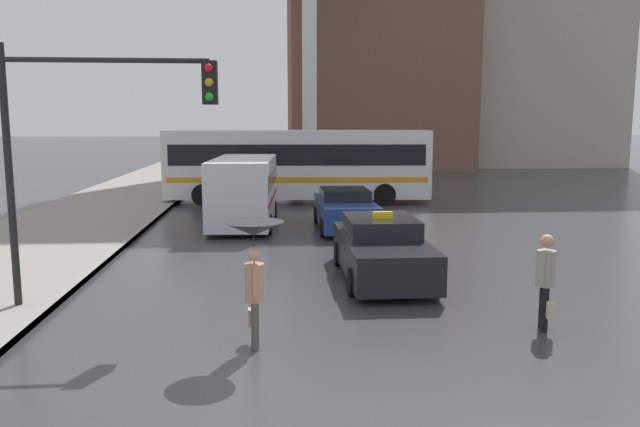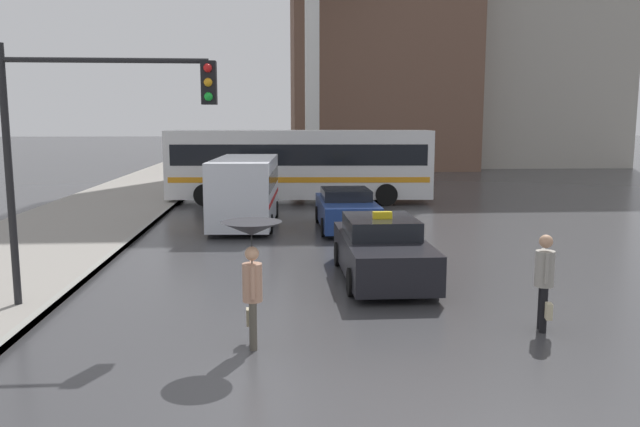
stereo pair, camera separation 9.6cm
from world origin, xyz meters
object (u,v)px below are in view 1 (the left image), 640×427
object	(u,v)px
sedan_red	(345,210)
city_bus	(298,163)
traffic_light	(98,125)
pedestrian_man	(546,275)
ambulance_van	(244,188)
pedestrian_with_umbrella	(254,250)
taxi	(382,250)

from	to	relation	value
sedan_red	city_bus	size ratio (longest dim) A/B	0.38
sedan_red	city_bus	bearing A→B (deg)	-79.66
city_bus	traffic_light	world-z (taller)	traffic_light
sedan_red	pedestrian_man	bearing A→B (deg)	101.85
ambulance_van	pedestrian_man	distance (m)	13.01
pedestrian_with_umbrella	sedan_red	bearing A→B (deg)	-17.85
city_bus	pedestrian_man	world-z (taller)	city_bus
pedestrian_man	traffic_light	size ratio (longest dim) A/B	0.34
city_bus	ambulance_van	bearing A→B (deg)	164.20
sedan_red	pedestrian_man	size ratio (longest dim) A/B	2.61
city_bus	traffic_light	bearing A→B (deg)	168.18
ambulance_van	pedestrian_with_umbrella	distance (m)	12.19
taxi	city_bus	distance (m)	14.06
ambulance_van	pedestrian_with_umbrella	xyz separation A→B (m)	(0.68, -12.16, 0.30)
sedan_red	pedestrian_with_umbrella	xyz separation A→B (m)	(-2.77, -11.13, 0.96)
taxi	pedestrian_with_umbrella	bearing A→B (deg)	56.85
pedestrian_man	sedan_red	bearing A→B (deg)	-154.85
sedan_red	pedestrian_man	world-z (taller)	pedestrian_man
ambulance_van	pedestrian_with_umbrella	world-z (taller)	ambulance_van
sedan_red	traffic_light	world-z (taller)	traffic_light
taxi	city_bus	bearing A→B (deg)	-84.44
ambulance_van	city_bus	bearing A→B (deg)	-106.16
city_bus	pedestrian_with_umbrella	bearing A→B (deg)	178.93
ambulance_van	traffic_light	world-z (taller)	traffic_light
pedestrian_man	pedestrian_with_umbrella	bearing A→B (deg)	-71.35
pedestrian_with_umbrella	pedestrian_man	distance (m)	5.07
city_bus	pedestrian_with_umbrella	xyz separation A→B (m)	(-1.47, -18.28, -0.18)
ambulance_van	city_bus	xyz separation A→B (m)	(2.14, 6.11, 0.49)
pedestrian_man	taxi	bearing A→B (deg)	-137.17
pedestrian_man	traffic_light	world-z (taller)	traffic_light
sedan_red	ambulance_van	xyz separation A→B (m)	(-3.45, 1.03, 0.66)
city_bus	traffic_light	distance (m)	16.68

